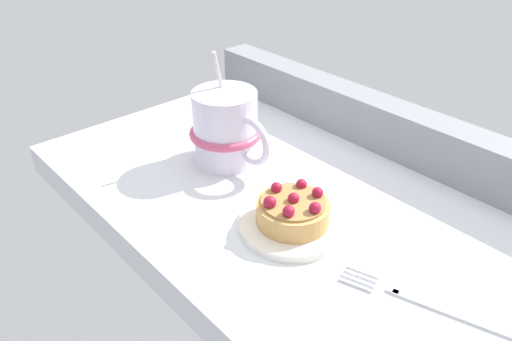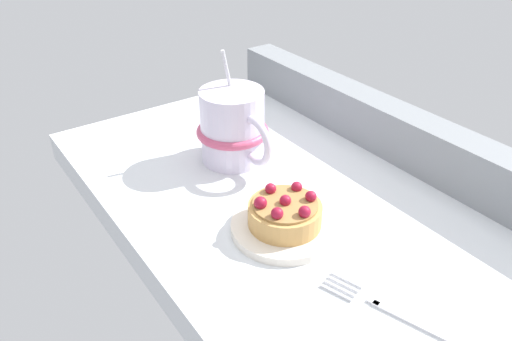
# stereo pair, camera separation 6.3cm
# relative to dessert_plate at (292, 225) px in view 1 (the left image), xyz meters

# --- Properties ---
(ground_plane) EXTENTS (0.70, 0.42, 0.04)m
(ground_plane) POSITION_rel_dessert_plate_xyz_m (-0.05, 0.06, -0.03)
(ground_plane) COLOR silver
(window_rail_back) EXTENTS (0.68, 0.05, 0.07)m
(window_rail_back) POSITION_rel_dessert_plate_xyz_m (-0.05, 0.24, 0.03)
(window_rail_back) COLOR gray
(window_rail_back) RESTS_ON ground_plane
(dessert_plate) EXTENTS (0.12, 0.12, 0.01)m
(dessert_plate) POSITION_rel_dessert_plate_xyz_m (0.00, 0.00, 0.00)
(dessert_plate) COLOR silver
(dessert_plate) RESTS_ON ground_plane
(raspberry_tart) EXTENTS (0.08, 0.08, 0.04)m
(raspberry_tart) POSITION_rel_dessert_plate_xyz_m (0.00, -0.00, 0.02)
(raspberry_tart) COLOR tan
(raspberry_tart) RESTS_ON dessert_plate
(coffee_mug) EXTENTS (0.14, 0.10, 0.15)m
(coffee_mug) POSITION_rel_dessert_plate_xyz_m (-0.17, 0.04, 0.05)
(coffee_mug) COLOR silver
(coffee_mug) RESTS_ON ground_plane
(dessert_fork) EXTENTS (0.18, 0.07, 0.01)m
(dessert_fork) POSITION_rel_dessert_plate_xyz_m (0.17, 0.01, -0.00)
(dessert_fork) COLOR silver
(dessert_fork) RESTS_ON ground_plane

